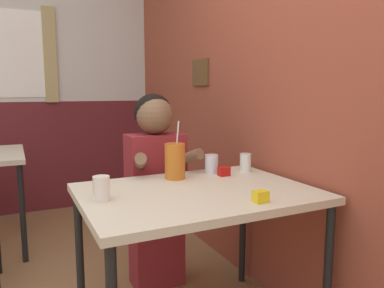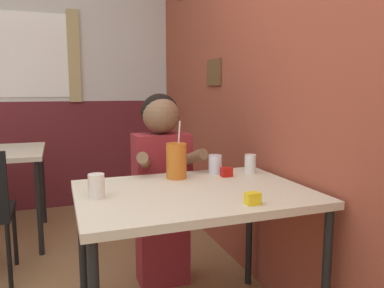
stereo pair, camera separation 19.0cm
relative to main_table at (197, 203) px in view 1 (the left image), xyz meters
The scene contains 10 objects.
brick_wall_right 1.38m from the main_table, 60.43° to the left, with size 0.08×4.75×2.70m.
back_wall 2.62m from the main_table, 104.52° to the left, with size 5.38×0.09×2.70m.
main_table is the anchor object (origin of this frame).
person_seated 0.56m from the main_table, 90.27° to the left, with size 0.42×0.42×1.19m.
cocktail_pitcher 0.30m from the main_table, 90.72° to the left, with size 0.11×0.11×0.31m.
glass_near_pitcher 0.39m from the main_table, 50.93° to the left, with size 0.08×0.08×0.11m.
glass_center 0.51m from the main_table, 28.97° to the left, with size 0.06×0.06×0.11m.
glass_far_side 0.46m from the main_table, behind, with size 0.07×0.07×0.11m.
condiment_ketchup 0.34m from the main_table, 36.87° to the left, with size 0.06×0.04×0.05m.
condiment_mustard 0.34m from the main_table, 62.75° to the right, with size 0.06×0.04×0.05m.
Camera 1 is at (-0.14, -1.21, 1.21)m, focal length 35.00 mm.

